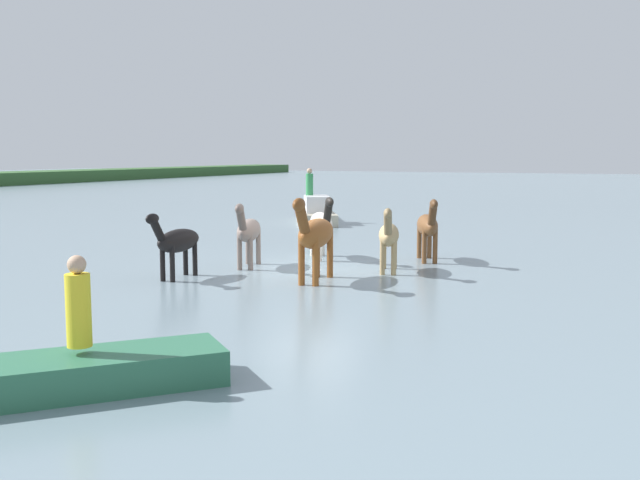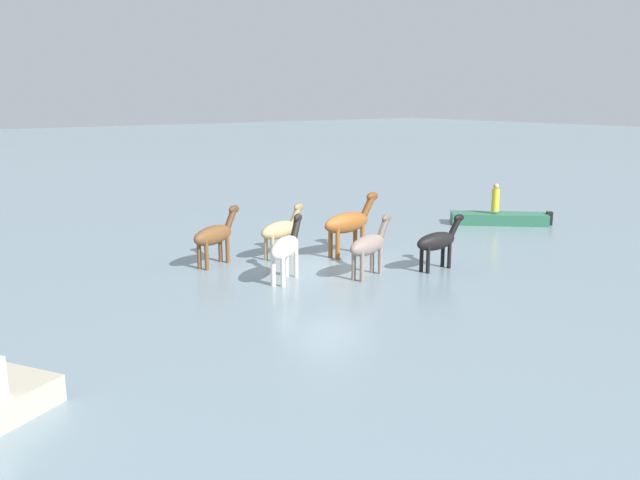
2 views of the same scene
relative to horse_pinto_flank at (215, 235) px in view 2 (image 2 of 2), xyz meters
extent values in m
plane|color=gray|center=(-2.82, 2.35, -1.01)|extent=(200.88, 200.88, 0.00)
ellipsoid|color=brown|center=(0.08, 0.04, 0.01)|extent=(1.90, 1.26, 0.62)
cylinder|color=brown|center=(-0.36, -0.33, -0.50)|extent=(0.14, 0.14, 1.02)
cylinder|color=brown|center=(-0.49, -0.06, -0.50)|extent=(0.14, 0.14, 1.02)
cylinder|color=brown|center=(0.64, 0.13, -0.50)|extent=(0.14, 0.14, 1.02)
cylinder|color=brown|center=(0.52, 0.40, -0.50)|extent=(0.14, 0.14, 1.02)
cylinder|color=#50311A|center=(-0.81, -0.37, 0.41)|extent=(0.60, 0.43, 0.68)
ellipsoid|color=#50311A|center=(-0.99, -0.45, 0.69)|extent=(0.55, 0.40, 0.27)
ellipsoid|color=tan|center=(-2.24, 0.36, -0.05)|extent=(1.81, 1.02, 0.59)
cylinder|color=tan|center=(-2.70, 0.06, -0.53)|extent=(0.13, 0.13, 0.96)
cylinder|color=tan|center=(-2.78, 0.33, -0.53)|extent=(0.13, 0.13, 0.96)
cylinder|color=tan|center=(-1.70, 0.39, -0.53)|extent=(0.13, 0.13, 0.96)
cylinder|color=tan|center=(-1.79, 0.65, -0.53)|extent=(0.13, 0.13, 0.96)
cylinder|color=olive|center=(-3.12, 0.07, 0.33)|extent=(0.57, 0.36, 0.64)
ellipsoid|color=olive|center=(-3.30, 0.02, 0.60)|extent=(0.52, 0.34, 0.26)
ellipsoid|color=silver|center=(-0.76, 2.97, 0.02)|extent=(1.84, 1.54, 0.63)
cylinder|color=silver|center=(-1.12, 2.52, -0.49)|extent=(0.14, 0.14, 1.03)
cylinder|color=silver|center=(-1.30, 2.77, -0.49)|extent=(0.14, 0.14, 1.03)
cylinder|color=silver|center=(-0.21, 3.18, -0.49)|extent=(0.14, 0.14, 1.03)
cylinder|color=silver|center=(-0.39, 3.43, -0.49)|extent=(0.14, 0.14, 1.03)
cylinder|color=black|center=(-1.56, 2.39, 0.43)|extent=(0.59, 0.51, 0.69)
ellipsoid|color=black|center=(-1.72, 2.28, 0.71)|extent=(0.54, 0.48, 0.28)
ellipsoid|color=black|center=(-5.36, 4.67, -0.08)|extent=(1.71, 0.58, 0.57)
cylinder|color=black|center=(-5.86, 4.51, -0.54)|extent=(0.12, 0.12, 0.93)
cylinder|color=black|center=(-5.88, 4.78, -0.54)|extent=(0.12, 0.12, 0.93)
cylinder|color=black|center=(-4.85, 4.56, -0.54)|extent=(0.12, 0.12, 0.93)
cylinder|color=black|center=(-4.87, 4.83, -0.54)|extent=(0.12, 0.12, 0.93)
cylinder|color=black|center=(-6.26, 4.62, 0.29)|extent=(0.52, 0.22, 0.62)
ellipsoid|color=black|center=(-6.43, 4.61, 0.54)|extent=(0.47, 0.22, 0.25)
ellipsoid|color=gray|center=(-3.06, 4.04, -0.01)|extent=(1.87, 1.08, 0.61)
cylinder|color=gray|center=(-3.52, 3.73, -0.51)|extent=(0.13, 0.13, 0.99)
cylinder|color=gray|center=(-3.62, 4.01, -0.51)|extent=(0.13, 0.13, 0.99)
cylinder|color=gray|center=(-2.50, 4.08, -0.51)|extent=(0.13, 0.13, 0.99)
cylinder|color=gray|center=(-2.59, 4.35, -0.51)|extent=(0.13, 0.13, 0.99)
cylinder|color=#63544C|center=(-3.96, 3.73, 0.38)|extent=(0.59, 0.37, 0.66)
ellipsoid|color=#63544C|center=(-4.14, 3.67, 0.65)|extent=(0.53, 0.36, 0.27)
ellipsoid|color=brown|center=(-4.31, 1.45, 0.14)|extent=(2.15, 0.92, 0.70)
cylinder|color=brown|center=(-4.91, 1.19, -0.43)|extent=(0.15, 0.15, 1.15)
cylinder|color=brown|center=(-4.96, 1.53, -0.43)|extent=(0.15, 0.15, 1.15)
cylinder|color=brown|center=(-3.67, 1.38, -0.43)|extent=(0.15, 0.15, 1.15)
cylinder|color=brown|center=(-3.72, 1.71, -0.43)|extent=(0.15, 0.15, 1.15)
cylinder|color=brown|center=(-5.41, 1.29, 0.60)|extent=(0.67, 0.34, 0.77)
ellipsoid|color=brown|center=(-5.62, 1.25, 0.91)|extent=(0.60, 0.33, 0.31)
cube|color=#2D6B4C|center=(-13.19, 0.80, -0.85)|extent=(3.74, 3.53, 0.62)
cube|color=black|center=(-14.76, 2.21, -0.77)|extent=(0.37, 0.37, 0.67)
cylinder|color=yellow|center=(-12.99, 0.73, 0.04)|extent=(0.32, 0.32, 0.95)
sphere|color=tan|center=(-12.99, 0.73, 0.63)|extent=(0.24, 0.24, 0.24)
camera|label=1|loc=(-20.11, -6.01, 2.04)|focal=41.48mm
camera|label=2|loc=(9.91, 19.29, 4.47)|focal=37.94mm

